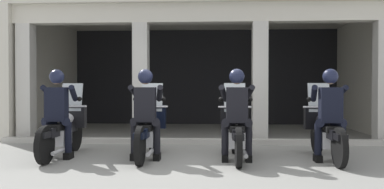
{
  "coord_description": "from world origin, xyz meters",
  "views": [
    {
      "loc": [
        0.42,
        -7.08,
        1.28
      ],
      "look_at": [
        0.0,
        0.18,
        1.14
      ],
      "focal_mm": 37.4,
      "sensor_mm": 36.0,
      "label": 1
    }
  ],
  "objects_px": {
    "police_officer_far_right": "(330,107)",
    "motorcycle_far_right": "(325,131)",
    "motorcycle_center_left": "(148,130)",
    "motorcycle_center_right": "(236,130)",
    "police_officer_center_left": "(146,106)",
    "police_officer_center_right": "(237,107)",
    "police_officer_far_left": "(57,106)",
    "motorcycle_far_left": "(64,129)"
  },
  "relations": [
    {
      "from": "police_officer_center_left",
      "to": "police_officer_center_right",
      "type": "distance_m",
      "value": 1.58
    },
    {
      "from": "police_officer_far_left",
      "to": "police_officer_center_left",
      "type": "distance_m",
      "value": 1.58
    },
    {
      "from": "motorcycle_far_left",
      "to": "police_officer_center_right",
      "type": "distance_m",
      "value": 3.21
    },
    {
      "from": "police_officer_far_left",
      "to": "motorcycle_center_right",
      "type": "bearing_deg",
      "value": 2.48
    },
    {
      "from": "motorcycle_far_left",
      "to": "police_officer_far_right",
      "type": "bearing_deg",
      "value": -4.9
    },
    {
      "from": "motorcycle_center_left",
      "to": "police_officer_far_right",
      "type": "distance_m",
      "value": 3.2
    },
    {
      "from": "motorcycle_far_left",
      "to": "motorcycle_far_right",
      "type": "relative_size",
      "value": 1.0
    },
    {
      "from": "police_officer_center_left",
      "to": "police_officer_center_right",
      "type": "height_order",
      "value": "same"
    },
    {
      "from": "police_officer_center_right",
      "to": "motorcycle_center_right",
      "type": "bearing_deg",
      "value": 86.24
    },
    {
      "from": "police_officer_center_left",
      "to": "police_officer_far_right",
      "type": "xyz_separation_m",
      "value": [
        3.16,
        0.0,
        0.0
      ]
    },
    {
      "from": "motorcycle_center_right",
      "to": "police_officer_far_right",
      "type": "bearing_deg",
      "value": -11.55
    },
    {
      "from": "motorcycle_center_left",
      "to": "motorcycle_center_right",
      "type": "height_order",
      "value": "same"
    },
    {
      "from": "motorcycle_center_left",
      "to": "motorcycle_center_right",
      "type": "distance_m",
      "value": 1.58
    },
    {
      "from": "motorcycle_far_left",
      "to": "motorcycle_center_right",
      "type": "bearing_deg",
      "value": -2.66
    },
    {
      "from": "motorcycle_far_left",
      "to": "police_officer_far_right",
      "type": "relative_size",
      "value": 1.29
    },
    {
      "from": "motorcycle_far_right",
      "to": "motorcycle_center_left",
      "type": "bearing_deg",
      "value": -179.75
    },
    {
      "from": "motorcycle_far_left",
      "to": "motorcycle_center_right",
      "type": "distance_m",
      "value": 3.16
    },
    {
      "from": "motorcycle_center_right",
      "to": "motorcycle_far_right",
      "type": "xyz_separation_m",
      "value": [
        1.58,
        0.06,
        0.0
      ]
    },
    {
      "from": "motorcycle_center_left",
      "to": "police_officer_center_right",
      "type": "relative_size",
      "value": 1.29
    },
    {
      "from": "motorcycle_center_left",
      "to": "police_officer_far_right",
      "type": "relative_size",
      "value": 1.29
    },
    {
      "from": "motorcycle_center_right",
      "to": "motorcycle_far_right",
      "type": "relative_size",
      "value": 1.0
    },
    {
      "from": "motorcycle_far_right",
      "to": "police_officer_far_left",
      "type": "bearing_deg",
      "value": -176.57
    },
    {
      "from": "motorcycle_far_left",
      "to": "motorcycle_far_right",
      "type": "xyz_separation_m",
      "value": [
        4.74,
        -0.02,
        0.0
      ]
    },
    {
      "from": "motorcycle_center_right",
      "to": "police_officer_far_right",
      "type": "xyz_separation_m",
      "value": [
        1.58,
        -0.22,
        0.44
      ]
    },
    {
      "from": "motorcycle_center_left",
      "to": "motorcycle_far_right",
      "type": "distance_m",
      "value": 3.16
    },
    {
      "from": "police_officer_far_right",
      "to": "motorcycle_center_left",
      "type": "bearing_deg",
      "value": 175.12
    },
    {
      "from": "police_officer_far_left",
      "to": "police_officer_center_left",
      "type": "height_order",
      "value": "same"
    },
    {
      "from": "police_officer_far_left",
      "to": "police_officer_far_right",
      "type": "bearing_deg",
      "value": -1.47
    },
    {
      "from": "motorcycle_far_left",
      "to": "motorcycle_center_left",
      "type": "xyz_separation_m",
      "value": [
        1.58,
        -0.02,
        0.0
      ]
    },
    {
      "from": "police_officer_far_right",
      "to": "motorcycle_far_right",
      "type": "bearing_deg",
      "value": 89.92
    },
    {
      "from": "motorcycle_center_left",
      "to": "motorcycle_center_right",
      "type": "bearing_deg",
      "value": -7.31
    },
    {
      "from": "motorcycle_center_left",
      "to": "police_officer_center_right",
      "type": "height_order",
      "value": "police_officer_center_right"
    },
    {
      "from": "motorcycle_far_left",
      "to": "police_officer_far_left",
      "type": "height_order",
      "value": "police_officer_far_left"
    },
    {
      "from": "police_officer_center_right",
      "to": "motorcycle_far_left",
      "type": "bearing_deg",
      "value": 170.01
    },
    {
      "from": "police_officer_far_left",
      "to": "police_officer_far_right",
      "type": "xyz_separation_m",
      "value": [
        4.74,
        -0.02,
        0.0
      ]
    },
    {
      "from": "motorcycle_far_left",
      "to": "motorcycle_center_right",
      "type": "relative_size",
      "value": 1.0
    },
    {
      "from": "motorcycle_center_left",
      "to": "police_officer_center_left",
      "type": "bearing_deg",
      "value": -95.51
    },
    {
      "from": "motorcycle_far_left",
      "to": "police_officer_center_left",
      "type": "distance_m",
      "value": 1.66
    },
    {
      "from": "police_officer_center_right",
      "to": "motorcycle_far_right",
      "type": "relative_size",
      "value": 0.78
    },
    {
      "from": "motorcycle_center_left",
      "to": "motorcycle_far_right",
      "type": "bearing_deg",
      "value": -5.18
    },
    {
      "from": "motorcycle_center_right",
      "to": "police_officer_center_right",
      "type": "bearing_deg",
      "value": -93.76
    },
    {
      "from": "police_officer_center_left",
      "to": "motorcycle_far_right",
      "type": "xyz_separation_m",
      "value": [
        3.16,
        0.29,
        -0.44
      ]
    }
  ]
}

